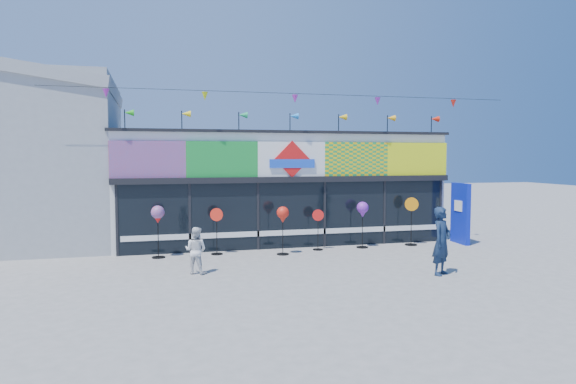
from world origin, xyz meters
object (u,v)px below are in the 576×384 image
object	(u,v)px
blue_sign	(460,213)
spinner_1	(217,230)
adult_man	(442,241)
spinner_0	(158,216)
spinner_3	(318,229)
spinner_5	(411,220)
spinner_2	(283,216)
child	(196,250)
spinner_4	(363,211)

from	to	relation	value
blue_sign	spinner_1	size ratio (longest dim) A/B	1.46
spinner_1	adult_man	world-z (taller)	adult_man
spinner_0	spinner_1	bearing A→B (deg)	3.03
spinner_3	spinner_5	world-z (taller)	spinner_5
spinner_2	child	distance (m)	3.64
blue_sign	spinner_0	world-z (taller)	blue_sign
blue_sign	spinner_2	distance (m)	6.86
spinner_0	spinner_4	world-z (taller)	spinner_0
spinner_4	adult_man	size ratio (longest dim) A/B	0.88
spinner_1	child	xyz separation A→B (m)	(-0.88, -2.60, -0.16)
spinner_1	spinner_4	distance (m)	5.11
spinner_3	spinner_5	distance (m)	3.55
child	spinner_1	bearing A→B (deg)	-79.61
spinner_4	adult_man	world-z (taller)	adult_man
spinner_0	spinner_4	size ratio (longest dim) A/B	1.02
spinner_1	spinner_4	bearing A→B (deg)	-0.67
adult_man	child	world-z (taller)	adult_man
spinner_0	adult_man	distance (m)	8.57
blue_sign	spinner_0	xyz separation A→B (m)	(-10.77, 0.03, 0.21)
spinner_2	adult_man	world-z (taller)	adult_man
spinner_1	adult_man	xyz separation A→B (m)	(5.52, -4.43, 0.12)
spinner_4	spinner_3	bearing A→B (deg)	-179.45
blue_sign	spinner_4	bearing A→B (deg)	-177.90
spinner_1	spinner_4	world-z (taller)	spinner_4
adult_man	spinner_0	bearing A→B (deg)	115.90
spinner_1	child	distance (m)	2.75
spinner_0	blue_sign	bearing A→B (deg)	-0.15
blue_sign	spinner_3	size ratio (longest dim) A/B	1.60
spinner_2	spinner_5	world-z (taller)	spinner_5
spinner_1	spinner_5	distance (m)	6.99
adult_man	spinner_3	bearing A→B (deg)	81.85
spinner_0	spinner_2	size ratio (longest dim) A/B	1.05
blue_sign	spinner_0	distance (m)	10.77
spinner_5	adult_man	size ratio (longest dim) A/B	0.94
blue_sign	spinner_4	size ratio (longest dim) A/B	1.37
spinner_0	spinner_3	bearing A→B (deg)	0.25
spinner_4	blue_sign	bearing A→B (deg)	-0.99
spinner_0	adult_man	size ratio (longest dim) A/B	0.90
spinner_4	adult_man	xyz separation A→B (m)	(0.44, -4.37, -0.37)
spinner_0	spinner_5	xyz separation A→B (m)	(8.84, 0.07, -0.41)
spinner_3	blue_sign	bearing A→B (deg)	-0.53
blue_sign	spinner_4	distance (m)	3.84
spinner_0	child	size ratio (longest dim) A/B	1.29
blue_sign	spinner_3	world-z (taller)	blue_sign
spinner_1	spinner_2	xyz separation A→B (m)	(2.08, -0.58, 0.46)
spinner_2	spinner_3	world-z (taller)	spinner_2
adult_man	spinner_5	bearing A→B (deg)	38.00
spinner_1	spinner_3	world-z (taller)	spinner_1
child	spinner_0	bearing A→B (deg)	-39.72
child	blue_sign	bearing A→B (deg)	-136.70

